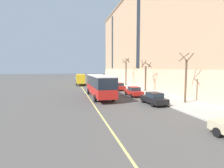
# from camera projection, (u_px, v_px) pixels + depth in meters

# --- Properties ---
(ground_plane) EXTENTS (260.00, 260.00, 0.00)m
(ground_plane) POSITION_uv_depth(u_px,v_px,m) (98.00, 96.00, 29.47)
(ground_plane) COLOR #4C4947
(sidewalk) EXTENTS (5.96, 160.00, 0.15)m
(sidewalk) POSITION_uv_depth(u_px,v_px,m) (144.00, 91.00, 34.69)
(sidewalk) COLOR #ADA89E
(sidewalk) RESTS_ON ground
(apartment_facade) EXTENTS (15.20, 110.00, 27.35)m
(apartment_facade) POSITION_uv_depth(u_px,v_px,m) (196.00, 20.00, 32.71)
(apartment_facade) COLOR tan
(apartment_facade) RESTS_ON ground
(city_bus) EXTENTS (3.02, 11.88, 3.51)m
(city_bus) POSITION_uv_depth(u_px,v_px,m) (100.00, 85.00, 27.50)
(city_bus) COLOR red
(city_bus) RESTS_ON ground
(parked_car_black_1) EXTENTS (2.02, 4.44, 1.56)m
(parked_car_black_1) POSITION_uv_depth(u_px,v_px,m) (154.00, 98.00, 22.19)
(parked_car_black_1) COLOR black
(parked_car_black_1) RESTS_ON ground
(parked_car_black_2) EXTENTS (2.01, 4.34, 1.56)m
(parked_car_black_2) POSITION_uv_depth(u_px,v_px,m) (112.00, 84.00, 43.52)
(parked_car_black_2) COLOR black
(parked_car_black_2) RESTS_ON ground
(parked_car_champagne_3) EXTENTS (2.14, 4.43, 1.56)m
(parked_car_champagne_3) POSITION_uv_depth(u_px,v_px,m) (100.00, 80.00, 60.07)
(parked_car_champagne_3) COLOR #BCAD89
(parked_car_champagne_3) RESTS_ON ground
(parked_car_red_4) EXTENTS (1.95, 4.33, 1.56)m
(parked_car_red_4) POSITION_uv_depth(u_px,v_px,m) (119.00, 86.00, 36.99)
(parked_car_red_4) COLOR #B21E19
(parked_car_red_4) RESTS_ON ground
(parked_car_red_5) EXTENTS (1.94, 4.70, 1.56)m
(parked_car_red_5) POSITION_uv_depth(u_px,v_px,m) (134.00, 91.00, 29.05)
(parked_car_red_5) COLOR #B21E19
(parked_car_red_5) RESTS_ON ground
(box_truck) EXTENTS (2.53, 7.54, 3.01)m
(box_truck) POSITION_uv_depth(u_px,v_px,m) (80.00, 79.00, 47.48)
(box_truck) COLOR gold
(box_truck) RESTS_ON ground
(street_tree_near_corner) EXTENTS (1.60, 1.60, 6.52)m
(street_tree_near_corner) POSITION_uv_depth(u_px,v_px,m) (186.00, 78.00, 22.60)
(street_tree_near_corner) COLOR brown
(street_tree_near_corner) RESTS_ON sidewalk
(street_tree_mid_block) EXTENTS (1.94, 1.93, 6.17)m
(street_tree_mid_block) POSITION_uv_depth(u_px,v_px,m) (146.00, 75.00, 34.45)
(street_tree_mid_block) COLOR brown
(street_tree_mid_block) RESTS_ON sidewalk
(street_tree_far_uptown) EXTENTS (1.79, 1.79, 7.17)m
(street_tree_far_uptown) POSITION_uv_depth(u_px,v_px,m) (126.00, 71.00, 46.26)
(street_tree_far_uptown) COLOR brown
(street_tree_far_uptown) RESTS_ON sidewalk
(lane_centerline) EXTENTS (0.16, 140.00, 0.01)m
(lane_centerline) POSITION_uv_depth(u_px,v_px,m) (86.00, 94.00, 31.96)
(lane_centerline) COLOR #E0D66B
(lane_centerline) RESTS_ON ground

